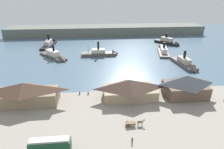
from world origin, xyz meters
TOP-DOWN VIEW (x-y plane):
  - ground_plane at (0.00, 0.00)m, footprint 320.00×320.00m
  - quay_promenade at (0.00, -22.00)m, footprint 110.00×36.00m
  - seawall_edge at (0.00, -3.60)m, footprint 110.00×0.80m
  - ferry_shed_west_terminal at (-36.48, -10.02)m, footprint 22.44×8.97m
  - ferry_shed_east_terminal at (0.16, -9.43)m, footprint 19.38×10.12m
  - ferry_shed_customs_shed at (21.02, -9.85)m, footprint 15.15×10.55m
  - street_tram at (-23.27, -33.82)m, footprint 9.55×2.89m
  - horse_cart at (-1.27, -25.23)m, footprint 5.72×1.44m
  - pedestrian_walking_west at (-3.15, -31.68)m, footprint 0.37×0.37m
  - pedestrian_at_waters_edge at (-20.13, -30.80)m, footprint 0.42×0.42m
  - mooring_post_center_east at (-15.13, -5.48)m, footprint 0.44×0.44m
  - mooring_post_center_west at (-18.40, -5.26)m, footprint 0.44×0.44m
  - ferry_mid_harbor at (33.83, 49.97)m, footprint 11.88×26.10m
  - ferry_outer_harbor at (36.58, 21.34)m, footprint 7.57×21.73m
  - ferry_moored_west at (-7.07, 45.52)m, footprint 23.49×5.98m
  - ferry_departing_north at (-35.91, 42.30)m, footprint 20.35×22.57m
  - ferry_moored_east at (44.91, 68.52)m, footprint 16.52×19.30m
  - ferry_near_quay at (-45.78, 74.38)m, footprint 7.87×26.42m
  - far_headland at (0.00, 110.00)m, footprint 180.00×24.00m

SIDE VIEW (x-z plane):
  - ground_plane at x=0.00m, z-range 0.00..0.00m
  - seawall_edge at x=0.00m, z-range 0.00..1.00m
  - quay_promenade at x=0.00m, z-range 0.00..1.20m
  - ferry_mid_harbor at x=33.83m, z-range -3.45..6.06m
  - ferry_near_quay at x=-45.78m, z-range -3.81..6.60m
  - ferry_departing_north at x=-35.91m, z-range -3.52..6.32m
  - ferry_moored_west at x=-7.07m, z-range -3.89..6.81m
  - ferry_outer_harbor at x=36.58m, z-range -3.47..6.41m
  - mooring_post_center_east at x=-15.13m, z-range 1.20..2.10m
  - mooring_post_center_west at x=-18.40m, z-range 1.20..2.10m
  - ferry_moored_east at x=44.91m, z-range -2.97..6.31m
  - pedestrian_walking_west at x=-3.15m, z-range 1.13..2.65m
  - pedestrian_at_waters_edge at x=-20.13m, z-range 1.13..2.82m
  - horse_cart at x=-1.27m, z-range 1.19..3.06m
  - street_tram at x=-23.27m, z-range 1.56..6.15m
  - far_headland at x=0.00m, z-range 0.00..8.00m
  - ferry_shed_east_terminal at x=0.16m, z-range 1.26..8.48m
  - ferry_shed_west_terminal at x=-36.48m, z-range 1.27..9.21m
  - ferry_shed_customs_shed at x=21.02m, z-range 1.27..9.43m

